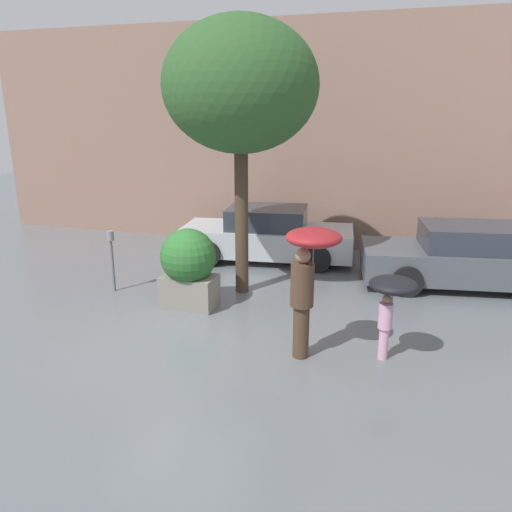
# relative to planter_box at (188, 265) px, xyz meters

# --- Properties ---
(ground_plane) EXTENTS (40.00, 40.00, 0.00)m
(ground_plane) POSITION_rel_planter_box_xyz_m (0.42, -1.27, -0.84)
(ground_plane) COLOR slate
(building_facade) EXTENTS (18.00, 0.30, 6.00)m
(building_facade) POSITION_rel_planter_box_xyz_m (0.42, 5.23, 2.16)
(building_facade) COLOR #8C6B5B
(building_facade) RESTS_ON ground
(planter_box) EXTENTS (1.07, 1.07, 1.56)m
(planter_box) POSITION_rel_planter_box_xyz_m (0.00, 0.00, 0.00)
(planter_box) COLOR gray
(planter_box) RESTS_ON ground
(person_adult) EXTENTS (0.82, 0.82, 2.07)m
(person_adult) POSITION_rel_planter_box_xyz_m (2.60, -1.39, 0.65)
(person_adult) COLOR #473323
(person_adult) RESTS_ON ground
(person_child) EXTENTS (0.71, 0.71, 1.35)m
(person_child) POSITION_rel_planter_box_xyz_m (3.80, -1.12, 0.25)
(person_child) COLOR #D199B7
(person_child) RESTS_ON ground
(parked_car_near) EXTENTS (4.49, 2.35, 1.35)m
(parked_car_near) POSITION_rel_planter_box_xyz_m (0.55, 3.57, -0.22)
(parked_car_near) COLOR #B7BCC1
(parked_car_near) RESTS_ON ground
(parked_car_far) EXTENTS (4.74, 2.46, 1.35)m
(parked_car_far) POSITION_rel_planter_box_xyz_m (5.29, 2.93, -0.22)
(parked_car_far) COLOR #4C5156
(parked_car_far) RESTS_ON ground
(street_tree) EXTENTS (3.00, 3.00, 5.42)m
(street_tree) POSITION_rel_planter_box_xyz_m (0.70, 1.13, 3.28)
(street_tree) COLOR #423323
(street_tree) RESTS_ON ground
(parking_meter) EXTENTS (0.14, 0.14, 1.31)m
(parking_meter) POSITION_rel_planter_box_xyz_m (-1.90, 0.34, 0.09)
(parking_meter) COLOR #595B60
(parking_meter) RESTS_ON ground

